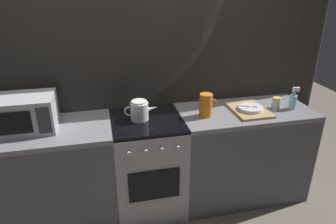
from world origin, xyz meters
The scene contains 11 objects.
ground_plane centered at (0.00, 0.00, 0.00)m, with size 8.00×8.00×0.00m, color #6B6054.
back_wall centered at (0.00, 0.32, 1.20)m, with size 3.60×0.05×2.40m.
counter_left centered at (-0.90, 0.00, 0.45)m, with size 1.20×0.60×0.90m.
stove_unit centered at (0.00, 0.00, 0.45)m, with size 0.60×0.63×0.90m.
counter_right centered at (0.90, 0.00, 0.45)m, with size 1.20×0.60×0.90m.
microwave centered at (-0.94, 0.04, 1.04)m, with size 0.46×0.35×0.27m.
kettle centered at (-0.06, 0.02, 0.98)m, with size 0.28×0.15×0.17m.
pitcher centered at (0.50, -0.04, 1.00)m, with size 0.16×0.11×0.20m.
dish_pile centered at (0.92, -0.03, 0.92)m, with size 0.30×0.40×0.06m.
spice_jar centered at (1.18, -0.03, 0.95)m, with size 0.08×0.08×0.10m.
spray_bottle centered at (1.32, -0.07, 0.98)m, with size 0.08×0.06×0.20m.
Camera 1 is at (-0.35, -2.29, 1.98)m, focal length 32.51 mm.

